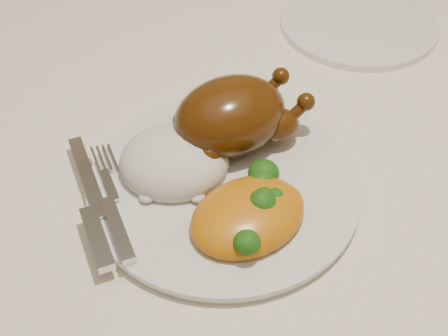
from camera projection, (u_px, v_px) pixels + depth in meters
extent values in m
cube|color=brown|center=(282.00, 158.00, 0.71)|extent=(1.60, 0.90, 0.04)
cube|color=white|center=(284.00, 142.00, 0.69)|extent=(1.72, 1.02, 0.01)
cylinder|color=silver|center=(224.00, 186.00, 0.63)|extent=(0.28, 0.28, 0.01)
cylinder|color=silver|center=(358.00, 23.00, 0.84)|extent=(0.22, 0.22, 0.01)
ellipsoid|color=#4C2708|center=(230.00, 116.00, 0.64)|extent=(0.14, 0.12, 0.08)
ellipsoid|color=#4C2708|center=(223.00, 107.00, 0.62)|extent=(0.07, 0.05, 0.03)
ellipsoid|color=#4C2708|center=(277.00, 125.00, 0.65)|extent=(0.05, 0.04, 0.04)
sphere|color=#4C2708|center=(306.00, 102.00, 0.65)|extent=(0.02, 0.02, 0.02)
ellipsoid|color=#4C2708|center=(253.00, 98.00, 0.68)|extent=(0.05, 0.04, 0.04)
sphere|color=#4C2708|center=(281.00, 76.00, 0.68)|extent=(0.02, 0.02, 0.02)
sphere|color=#4C2708|center=(209.00, 154.00, 0.62)|extent=(0.02, 0.02, 0.02)
sphere|color=#4C2708|center=(184.00, 121.00, 0.65)|extent=(0.02, 0.02, 0.02)
ellipsoid|color=white|center=(174.00, 162.00, 0.63)|extent=(0.13, 0.13, 0.06)
ellipsoid|color=orange|center=(248.00, 216.00, 0.58)|extent=(0.14, 0.13, 0.04)
ellipsoid|color=orange|center=(276.00, 203.00, 0.60)|extent=(0.05, 0.05, 0.03)
ellipsoid|color=#0C3D0A|center=(264.00, 173.00, 0.62)|extent=(0.03, 0.03, 0.03)
ellipsoid|color=#0C3D0A|center=(262.00, 183.00, 0.61)|extent=(0.03, 0.03, 0.03)
ellipsoid|color=#0C3D0A|center=(262.00, 225.00, 0.58)|extent=(0.02, 0.02, 0.02)
ellipsoid|color=#0C3D0A|center=(279.00, 202.00, 0.59)|extent=(0.02, 0.02, 0.02)
ellipsoid|color=#0C3D0A|center=(247.00, 242.00, 0.55)|extent=(0.03, 0.03, 0.02)
ellipsoid|color=#0C3D0A|center=(262.00, 206.00, 0.58)|extent=(0.03, 0.03, 0.03)
ellipsoid|color=#0C3D0A|center=(264.00, 199.00, 0.58)|extent=(0.02, 0.02, 0.02)
ellipsoid|color=#0C3D0A|center=(274.00, 198.00, 0.59)|extent=(0.02, 0.02, 0.02)
cube|color=silver|center=(87.00, 176.00, 0.63)|extent=(0.03, 0.12, 0.00)
cube|color=silver|center=(97.00, 238.00, 0.57)|extent=(0.03, 0.08, 0.01)
cube|color=silver|center=(118.00, 230.00, 0.58)|extent=(0.02, 0.08, 0.01)
cube|color=silver|center=(107.00, 171.00, 0.63)|extent=(0.02, 0.08, 0.00)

